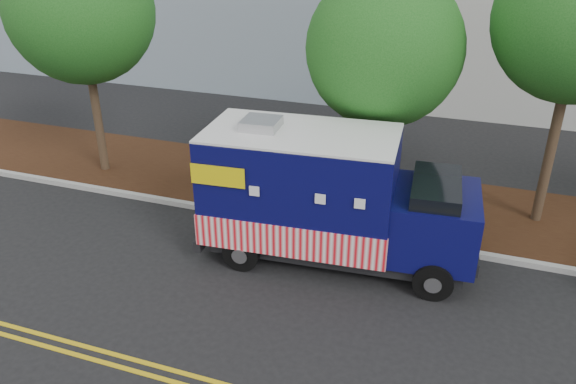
% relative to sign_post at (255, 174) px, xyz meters
% --- Properties ---
extents(ground, '(120.00, 120.00, 0.00)m').
position_rel_sign_post_xyz_m(ground, '(1.41, -1.73, -1.20)').
color(ground, black).
rests_on(ground, ground).
extents(curb, '(120.00, 0.18, 0.15)m').
position_rel_sign_post_xyz_m(curb, '(1.41, -0.33, -1.12)').
color(curb, '#9E9E99').
rests_on(curb, ground).
extents(mulch_strip, '(120.00, 4.00, 0.15)m').
position_rel_sign_post_xyz_m(mulch_strip, '(1.41, 1.77, -1.12)').
color(mulch_strip, black).
rests_on(mulch_strip, ground).
extents(centerline_near, '(120.00, 0.10, 0.01)m').
position_rel_sign_post_xyz_m(centerline_near, '(1.41, -6.18, -1.19)').
color(centerline_near, gold).
rests_on(centerline_near, ground).
extents(tree_a, '(4.21, 4.21, 7.20)m').
position_rel_sign_post_xyz_m(tree_a, '(-5.68, 0.94, 3.89)').
color(tree_a, '#38281C').
rests_on(tree_a, ground).
extents(tree_b, '(4.00, 4.00, 6.51)m').
position_rel_sign_post_xyz_m(tree_b, '(3.02, 1.46, 3.30)').
color(tree_b, '#38281C').
rests_on(tree_b, ground).
extents(sign_post, '(0.06, 0.06, 2.40)m').
position_rel_sign_post_xyz_m(sign_post, '(0.00, 0.00, 0.00)').
color(sign_post, '#473828').
rests_on(sign_post, ground).
extents(food_truck, '(6.61, 2.89, 3.40)m').
position_rel_sign_post_xyz_m(food_truck, '(2.36, -1.49, 0.34)').
color(food_truck, black).
rests_on(food_truck, ground).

